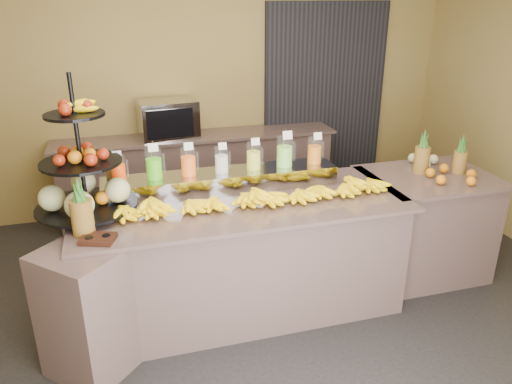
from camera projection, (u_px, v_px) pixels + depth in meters
name	position (u px, v px, depth m)	size (l,w,h in m)	color
ground	(253.00, 328.00, 3.83)	(6.00, 6.00, 0.00)	black
room_envelope	(248.00, 64.00, 3.88)	(6.04, 5.02, 2.82)	olive
buffet_counter	(230.00, 260.00, 3.86)	(2.75, 1.25, 0.93)	gray
right_counter	(423.00, 224.00, 4.45)	(1.08, 0.88, 0.93)	gray
back_ledge	(199.00, 174.00, 5.66)	(3.10, 0.55, 0.93)	gray
pitcher_tray	(222.00, 181.00, 3.95)	(1.85, 0.30, 0.15)	gray
juice_pitcher_orange_a	(118.00, 171.00, 3.68)	(0.11, 0.11, 0.26)	silver
juice_pitcher_green	(154.00, 166.00, 3.75)	(0.13, 0.13, 0.30)	silver
juice_pitcher_orange_b	(188.00, 163.00, 3.82)	(0.12, 0.12, 0.29)	silver
juice_pitcher_milk	(222.00, 161.00, 3.89)	(0.11, 0.11, 0.26)	silver
juice_pitcher_lemon	(254.00, 158.00, 3.95)	(0.12, 0.12, 0.28)	silver
juice_pitcher_lime	(285.00, 153.00, 4.01)	(0.13, 0.14, 0.32)	silver
juice_pitcher_orange_c	(314.00, 152.00, 4.09)	(0.12, 0.12, 0.28)	silver
banana_heap	(257.00, 194.00, 3.71)	(2.16, 0.20, 0.18)	yellow
fruit_stand	(91.00, 180.00, 3.47)	(0.83, 0.83, 0.99)	black
condiment_caddy	(98.00, 239.00, 3.15)	(0.21, 0.16, 0.03)	black
pineapple_left_a	(82.00, 214.00, 3.19)	(0.14, 0.14, 0.40)	brown
pineapple_left_b	(115.00, 177.00, 3.83)	(0.12, 0.12, 0.38)	brown
right_fruit_pile	(445.00, 168.00, 4.24)	(0.44, 0.42, 0.23)	brown
oven_warmer	(168.00, 119.00, 5.33)	(0.60, 0.42, 0.40)	gray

